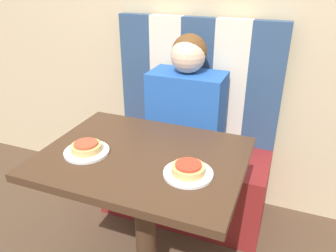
# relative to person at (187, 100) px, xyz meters

# --- Properties ---
(wall_back) EXTENTS (7.00, 0.05, 2.60)m
(wall_back) POSITION_rel_person_xyz_m (0.00, 0.28, 0.51)
(wall_back) COLOR #C6B28E
(wall_back) RESTS_ON ground_plane
(booth_seat) EXTENTS (1.02, 0.46, 0.47)m
(booth_seat) POSITION_rel_person_xyz_m (0.00, -0.00, -0.56)
(booth_seat) COLOR maroon
(booth_seat) RESTS_ON ground_plane
(booth_backrest) EXTENTS (1.02, 0.06, 0.76)m
(booth_backrest) POSITION_rel_person_xyz_m (-0.00, 0.20, 0.06)
(booth_backrest) COLOR navy
(booth_backrest) RESTS_ON booth_seat
(dining_table) EXTENTS (0.86, 0.66, 0.76)m
(dining_table) POSITION_rel_person_xyz_m (0.00, -0.60, -0.15)
(dining_table) COLOR #422B1C
(dining_table) RESTS_ON ground_plane
(person) EXTENTS (0.43, 0.24, 0.69)m
(person) POSITION_rel_person_xyz_m (0.00, 0.00, 0.00)
(person) COLOR #2356B2
(person) RESTS_ON booth_seat
(plate_left) EXTENTS (0.19, 0.19, 0.01)m
(plate_left) POSITION_rel_person_xyz_m (-0.23, -0.68, -0.02)
(plate_left) COLOR white
(plate_left) RESTS_ON dining_table
(plate_right) EXTENTS (0.19, 0.19, 0.01)m
(plate_right) POSITION_rel_person_xyz_m (0.23, -0.68, -0.02)
(plate_right) COLOR white
(plate_right) RESTS_ON dining_table
(pizza_left) EXTENTS (0.13, 0.13, 0.04)m
(pizza_left) POSITION_rel_person_xyz_m (-0.23, -0.68, -0.00)
(pizza_left) COLOR tan
(pizza_left) RESTS_ON plate_left
(pizza_right) EXTENTS (0.13, 0.13, 0.04)m
(pizza_right) POSITION_rel_person_xyz_m (0.23, -0.68, -0.00)
(pizza_right) COLOR tan
(pizza_right) RESTS_ON plate_right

